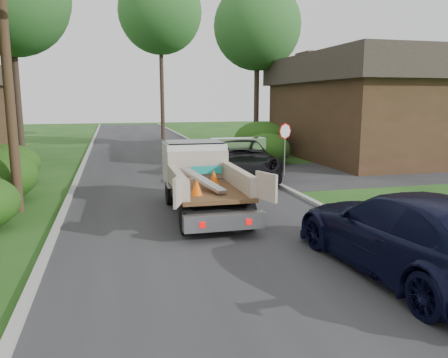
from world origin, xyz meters
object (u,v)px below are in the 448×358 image
flatbed_truck (199,174)px  navy_suv (409,234)px  utility_pole (5,44)px  tree_right_far (257,26)px  tree_center_far (160,12)px  stop_sign (285,138)px  black_pickup (240,159)px  house_right (374,106)px

flatbed_truck → navy_suv: 7.15m
navy_suv → flatbed_truck: bearing=-67.8°
utility_pole → tree_right_far: tree_right_far is taller
tree_right_far → navy_suv: size_ratio=1.94×
utility_pole → tree_center_far: size_ratio=0.68×
tree_right_far → tree_center_far: size_ratio=0.79×
tree_right_far → flatbed_truck: (-7.32, -16.03, -7.33)m
utility_pole → tree_center_far: tree_center_far is taller
navy_suv → utility_pole: bearing=-43.6°
tree_right_far → stop_sign: bearing=-101.8°
navy_suv → black_pickup: bearing=-92.1°
utility_pole → black_pickup: size_ratio=1.58×
house_right → tree_right_far: (-5.50, 6.00, 5.32)m
tree_center_far → flatbed_truck: bearing=-94.0°
stop_sign → black_pickup: stop_sign is taller
stop_sign → house_right: house_right is taller
stop_sign → tree_center_far: tree_center_far is taller
stop_sign → tree_right_far: (2.30, 11.00, 6.70)m
house_right → flatbed_truck: size_ratio=2.31×
stop_sign → house_right: size_ratio=0.19×
utility_pole → navy_suv: size_ratio=1.69×
tree_center_far → black_pickup: bearing=-87.1°
black_pickup → flatbed_truck: bearing=-110.5°
tree_center_far → tree_right_far: bearing=-61.2°
stop_sign → tree_center_far: (-3.20, 21.00, 9.20)m
tree_right_far → black_pickup: tree_right_far is taller
stop_sign → house_right: (7.80, 5.00, 1.38)m
flatbed_truck → black_pickup: bearing=60.9°
utility_pole → black_pickup: 10.36m
house_right → tree_right_far: 9.72m
stop_sign → utility_pole: bearing=-159.4°
tree_right_far → tree_center_far: tree_center_far is taller
stop_sign → flatbed_truck: (-5.02, -5.03, -0.63)m
house_right → flatbed_truck: 16.40m
tree_right_far → black_pickup: bearing=-111.9°
utility_pole → navy_suv: bearing=-40.8°
house_right → black_pickup: house_right is taller
tree_center_far → flatbed_truck: tree_center_far is taller
stop_sign → tree_center_far: size_ratio=0.17×
navy_suv → stop_sign: bearing=-102.7°
utility_pole → tree_right_far: size_ratio=0.87×
stop_sign → tree_right_far: bearing=78.2°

